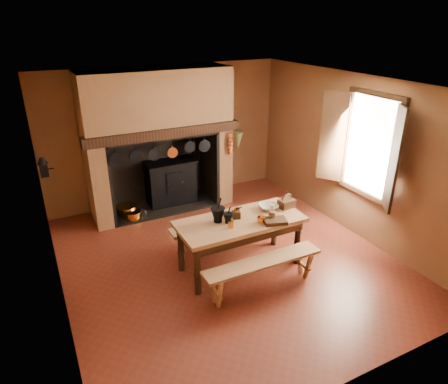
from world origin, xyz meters
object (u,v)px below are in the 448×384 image
object	(u,v)px
iron_range	(171,181)
wicker_basket	(287,203)
bench_front	(263,268)
mixing_bowl	(269,207)
work_table	(240,227)
coffee_grinder	(236,214)

from	to	relation	value
iron_range	wicker_basket	distance (m)	2.91
bench_front	mixing_bowl	distance (m)	1.10
work_table	bench_front	size ratio (longest dim) A/B	1.07
iron_range	work_table	world-z (taller)	iron_range
work_table	coffee_grinder	world-z (taller)	coffee_grinder
iron_range	mixing_bowl	distance (m)	2.74
coffee_grinder	wicker_basket	xyz separation A→B (m)	(0.90, -0.04, 0.01)
work_table	bench_front	xyz separation A→B (m)	(-0.00, -0.67, -0.32)
bench_front	wicker_basket	size ratio (longest dim) A/B	6.80
bench_front	mixing_bowl	xyz separation A→B (m)	(0.58, 0.79, 0.49)
work_table	coffee_grinder	bearing A→B (deg)	111.26
iron_range	mixing_bowl	bearing A→B (deg)	-74.75
bench_front	work_table	bearing A→B (deg)	90.00
iron_range	coffee_grinder	xyz separation A→B (m)	(0.11, -2.66, 0.42)
coffee_grinder	mixing_bowl	bearing A→B (deg)	17.15
work_table	mixing_bowl	bearing A→B (deg)	11.64
work_table	wicker_basket	bearing A→B (deg)	2.51
iron_range	bench_front	xyz separation A→B (m)	(0.14, -3.41, -0.10)
iron_range	wicker_basket	bearing A→B (deg)	-69.65
work_table	wicker_basket	xyz separation A→B (m)	(0.87, 0.04, 0.21)
iron_range	bench_front	world-z (taller)	iron_range
coffee_grinder	wicker_basket	bearing A→B (deg)	10.73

